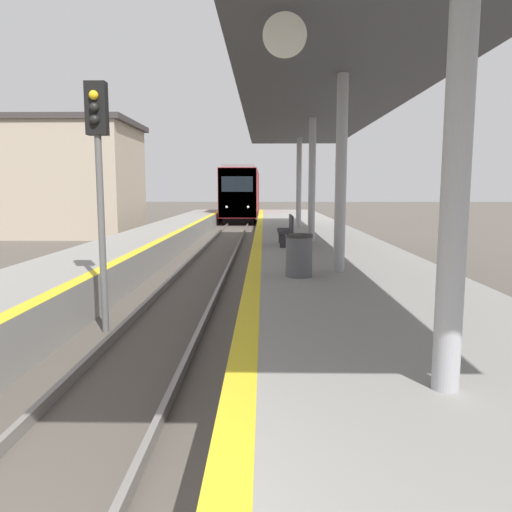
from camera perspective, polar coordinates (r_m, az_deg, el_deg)
The scene contains 6 objects.
train at distance 43.50m, azimuth -1.56°, elevation 7.14°, with size 2.72×17.34×4.32m.
signal_near at distance 9.27m, azimuth -17.55°, elevation 10.41°, with size 0.36×0.31×4.41m.
station_canopy at distance 13.68m, azimuth 7.83°, elevation 17.28°, with size 4.37×24.66×4.19m.
trash_bin at distance 9.82m, azimuth 4.93°, elevation 0.08°, with size 0.55×0.55×0.84m.
bench at distance 15.28m, azimuth 3.57°, elevation 3.03°, with size 0.44×1.54×0.92m.
station_building at distance 30.64m, azimuth -23.80°, elevation 8.09°, with size 11.27×6.50×6.29m.
Camera 1 is at (1.86, -1.95, 2.59)m, focal length 35.00 mm.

